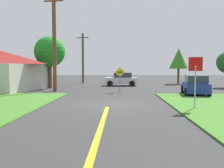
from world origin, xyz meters
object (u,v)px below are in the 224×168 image
at_px(stop_sign, 195,73).
at_px(pine_tree_center, 50,52).
at_px(oak_tree_left, 179,59).
at_px(direction_sign, 120,77).
at_px(car_on_crossroad, 195,85).
at_px(utility_pole_mid, 54,42).
at_px(utility_pole_far, 83,58).
at_px(car_approaching_junction, 121,79).

xyz_separation_m(stop_sign, pine_tree_center, (-11.61, 13.43, 1.98)).
distance_m(oak_tree_left, pine_tree_center, 17.44).
height_order(direction_sign, pine_tree_center, pine_tree_center).
bearing_deg(car_on_crossroad, utility_pole_mid, 86.95).
bearing_deg(direction_sign, stop_sign, -66.31).
relative_size(utility_pole_far, direction_sign, 3.10).
relative_size(stop_sign, utility_pole_far, 0.40).
bearing_deg(pine_tree_center, car_on_crossroad, -24.65).
distance_m(stop_sign, oak_tree_left, 21.51).
distance_m(stop_sign, direction_sign, 9.98).
height_order(utility_pole_far, oak_tree_left, utility_pole_far).
distance_m(car_approaching_junction, utility_pole_mid, 10.66).
relative_size(car_approaching_junction, utility_pole_far, 0.55).
xyz_separation_m(oak_tree_left, pine_tree_center, (-15.67, -7.64, 0.47)).
bearing_deg(oak_tree_left, direction_sign, -124.04).
xyz_separation_m(stop_sign, oak_tree_left, (4.07, 21.07, 1.51)).
bearing_deg(car_on_crossroad, stop_sign, 171.63).
relative_size(direction_sign, pine_tree_center, 0.41).
relative_size(utility_pole_mid, pine_tree_center, 1.61).
bearing_deg(car_on_crossroad, oak_tree_left, 0.83).
height_order(stop_sign, utility_pole_far, utility_pole_far).
bearing_deg(utility_pole_far, pine_tree_center, -105.14).
bearing_deg(oak_tree_left, stop_sign, -100.92).
height_order(utility_pole_mid, oak_tree_left, utility_pole_mid).
xyz_separation_m(car_approaching_junction, pine_tree_center, (-7.80, -3.93, 3.14)).
bearing_deg(utility_pole_far, car_on_crossroad, -52.45).
height_order(stop_sign, car_approaching_junction, stop_sign).
distance_m(stop_sign, utility_pole_far, 23.94).
relative_size(car_approaching_junction, pine_tree_center, 0.69).
relative_size(car_approaching_junction, direction_sign, 1.71).
height_order(stop_sign, pine_tree_center, pine_tree_center).
height_order(car_approaching_junction, pine_tree_center, pine_tree_center).
distance_m(utility_pole_far, direction_sign, 14.10).
bearing_deg(utility_pole_mid, pine_tree_center, 111.92).
distance_m(stop_sign, car_approaching_junction, 17.81).
distance_m(car_approaching_junction, pine_tree_center, 9.28).
xyz_separation_m(car_approaching_junction, direction_sign, (-0.19, -8.24, 0.61)).
relative_size(car_approaching_junction, oak_tree_left, 0.80).
bearing_deg(pine_tree_center, stop_sign, -49.16).
relative_size(direction_sign, oak_tree_left, 0.47).
distance_m(car_on_crossroad, utility_pole_mid, 13.07).
height_order(stop_sign, direction_sign, stop_sign).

